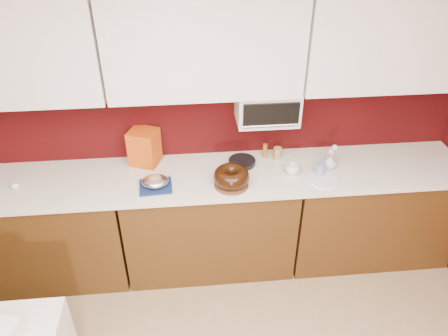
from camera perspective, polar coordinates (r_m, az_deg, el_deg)
name	(u,v)px	position (r m, az deg, el deg)	size (l,w,h in m)	color
ceiling	(263,59)	(0.82, 5.11, 13.94)	(4.00, 4.50, 0.02)	white
wall_back	(205,114)	(3.38, -2.49, 7.02)	(4.00, 0.02, 2.50)	#390708
base_cabinet_left	(42,233)	(3.77, -22.73, -7.79)	(1.31, 0.58, 0.86)	#462A0E
base_cabinet_center	(210,222)	(3.58, -1.87, -7.05)	(1.31, 0.58, 0.86)	#462A0E
base_cabinet_right	(368,212)	(3.87, 18.32, -5.45)	(1.31, 0.58, 0.86)	#462A0E
countertop	(209,177)	(3.30, -2.01, -1.15)	(4.00, 0.62, 0.04)	silver
upper_cabinet_center	(204,44)	(2.99, -2.58, 15.87)	(1.31, 0.33, 0.70)	white
upper_cabinet_right	(399,38)	(3.34, 21.86, 15.48)	(1.31, 0.33, 0.70)	white
toaster_oven	(267,105)	(3.24, 5.65, 8.16)	(0.45, 0.30, 0.25)	white
toaster_oven_door	(271,115)	(3.10, 6.18, 6.87)	(0.40, 0.02, 0.18)	black
toaster_oven_handle	(271,126)	(3.13, 6.14, 5.52)	(0.02, 0.02, 0.42)	silver
cake_base	(231,184)	(3.17, 0.98, -2.11)	(0.25, 0.25, 0.02)	#5C301B
bundt_cake	(232,176)	(3.13, 0.99, -1.10)	(0.26, 0.26, 0.11)	black
navy_towel	(156,186)	(3.19, -8.91, -2.39)	(0.23, 0.20, 0.02)	#14254E
foil_ham_nest	(155,181)	(3.16, -8.99, -1.72)	(0.19, 0.16, 0.07)	silver
roasted_ham	(155,178)	(3.15, -9.03, -1.35)	(0.10, 0.08, 0.06)	#A86F4C
pandoro_box	(144,147)	(3.41, -10.35, 2.70)	(0.21, 0.19, 0.28)	#AE2A0B
dark_pan	(242,162)	(3.40, 2.37, 0.81)	(0.21, 0.21, 0.04)	black
coffee_mug	(292,168)	(3.31, 8.92, -0.03)	(0.09, 0.09, 0.10)	white
blue_jar	(320,169)	(3.34, 12.47, -0.12)	(0.08, 0.08, 0.10)	navy
flower_vase	(330,161)	(3.42, 13.66, 0.90)	(0.09, 0.09, 0.13)	silver
flower_pink	(331,152)	(3.38, 13.85, 2.08)	(0.05, 0.05, 0.05)	pink
flower_blue	(335,148)	(3.39, 14.28, 2.59)	(0.05, 0.05, 0.05)	#8BC4DF
china_plate	(323,180)	(3.31, 12.81, -1.48)	(0.23, 0.23, 0.01)	white
amber_bottle	(275,154)	(3.47, 6.67, 1.83)	(0.03, 0.03, 0.09)	brown
paper_cup	(277,153)	(3.48, 6.99, 1.95)	(0.06, 0.06, 0.10)	#9B7E46
egg_right	(15,186)	(3.48, -25.64, -2.12)	(0.06, 0.05, 0.05)	white
amber_bottle_tall	(265,151)	(3.47, 5.36, 2.25)	(0.04, 0.04, 0.12)	brown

